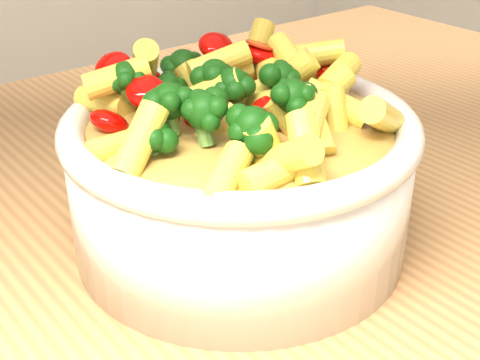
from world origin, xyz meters
TOP-DOWN VIEW (x-y plane):
  - table at (0.00, 0.00)m, footprint 1.20×0.80m
  - serving_bowl at (-0.08, -0.08)m, footprint 0.26×0.26m
  - pasta_salad at (-0.08, -0.08)m, footprint 0.21×0.21m

SIDE VIEW (x-z plane):
  - table at x=0.00m, z-range 0.35..1.25m
  - serving_bowl at x=-0.08m, z-range 0.90..1.01m
  - pasta_salad at x=-0.08m, z-range 1.00..1.05m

